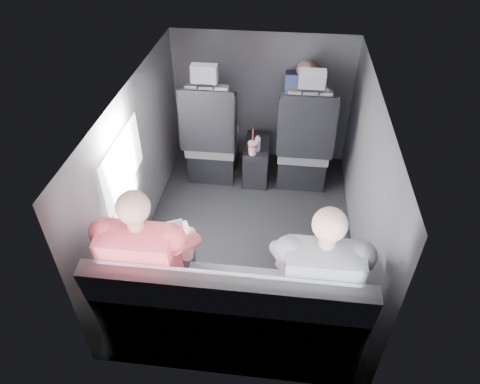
# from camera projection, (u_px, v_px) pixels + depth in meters

# --- Properties ---
(floor) EXTENTS (2.60, 2.60, 0.00)m
(floor) POSITION_uv_depth(u_px,v_px,m) (248.00, 234.00, 3.78)
(floor) COLOR black
(floor) RESTS_ON ground
(ceiling) EXTENTS (2.60, 2.60, 0.00)m
(ceiling) POSITION_uv_depth(u_px,v_px,m) (250.00, 93.00, 2.93)
(ceiling) COLOR #B2B2AD
(ceiling) RESTS_ON panel_back
(panel_left) EXTENTS (0.02, 2.60, 1.35)m
(panel_left) POSITION_uv_depth(u_px,v_px,m) (138.00, 165.00, 3.44)
(panel_left) COLOR #56565B
(panel_left) RESTS_ON floor
(panel_right) EXTENTS (0.02, 2.60, 1.35)m
(panel_right) POSITION_uv_depth(u_px,v_px,m) (366.00, 181.00, 3.27)
(panel_right) COLOR #56565B
(panel_right) RESTS_ON floor
(panel_front) EXTENTS (1.80, 0.02, 1.35)m
(panel_front) POSITION_uv_depth(u_px,v_px,m) (262.00, 98.00, 4.36)
(panel_front) COLOR #56565B
(panel_front) RESTS_ON floor
(panel_back) EXTENTS (1.80, 0.02, 1.35)m
(panel_back) POSITION_uv_depth(u_px,v_px,m) (225.00, 311.00, 2.35)
(panel_back) COLOR #56565B
(panel_back) RESTS_ON floor
(side_window) EXTENTS (0.02, 0.75, 0.42)m
(side_window) POSITION_uv_depth(u_px,v_px,m) (123.00, 163.00, 3.06)
(side_window) COLOR white
(side_window) RESTS_ON panel_left
(seatbelt) EXTENTS (0.35, 0.11, 0.59)m
(seatbelt) POSITION_uv_depth(u_px,v_px,m) (308.00, 120.00, 3.76)
(seatbelt) COLOR black
(seatbelt) RESTS_ON front_seat_right
(front_seat_left) EXTENTS (0.52, 0.58, 1.26)m
(front_seat_left) POSITION_uv_depth(u_px,v_px,m) (212.00, 142.00, 4.22)
(front_seat_left) COLOR black
(front_seat_left) RESTS_ON floor
(front_seat_right) EXTENTS (0.52, 0.58, 1.26)m
(front_seat_right) POSITION_uv_depth(u_px,v_px,m) (303.00, 148.00, 4.14)
(front_seat_right) COLOR black
(front_seat_right) RESTS_ON floor
(center_console) EXTENTS (0.24, 0.48, 0.41)m
(center_console) POSITION_uv_depth(u_px,v_px,m) (257.00, 160.00, 4.33)
(center_console) COLOR black
(center_console) RESTS_ON floor
(rear_bench) EXTENTS (1.60, 0.57, 0.92)m
(rear_bench) POSITION_uv_depth(u_px,v_px,m) (231.00, 315.00, 2.76)
(rear_bench) COLOR #5D5D62
(rear_bench) RESTS_ON floor
(soda_cup) EXTENTS (0.09, 0.09, 0.28)m
(soda_cup) POSITION_uv_depth(u_px,v_px,m) (253.00, 148.00, 4.01)
(soda_cup) COLOR white
(soda_cup) RESTS_ON center_console
(water_bottle) EXTENTS (0.06, 0.06, 0.16)m
(water_bottle) POSITION_uv_depth(u_px,v_px,m) (258.00, 144.00, 4.06)
(water_bottle) COLOR #AED1EC
(water_bottle) RESTS_ON center_console
(laptop_white) EXTENTS (0.39, 0.42, 0.24)m
(laptop_white) POSITION_uv_depth(u_px,v_px,m) (165.00, 238.00, 2.85)
(laptop_white) COLOR silver
(laptop_white) RESTS_ON passenger_rear_left
(laptop_black) EXTENTS (0.35, 0.33, 0.23)m
(laptop_black) POSITION_uv_depth(u_px,v_px,m) (317.00, 256.00, 2.72)
(laptop_black) COLOR black
(laptop_black) RESTS_ON passenger_rear_right
(passenger_rear_left) EXTENTS (0.53, 0.65, 1.27)m
(passenger_rear_left) POSITION_uv_depth(u_px,v_px,m) (151.00, 261.00, 2.67)
(passenger_rear_left) COLOR #343338
(passenger_rear_left) RESTS_ON rear_bench
(passenger_rear_right) EXTENTS (0.52, 0.64, 1.26)m
(passenger_rear_right) POSITION_uv_depth(u_px,v_px,m) (318.00, 277.00, 2.58)
(passenger_rear_right) COLOR navy
(passenger_rear_right) RESTS_ON rear_bench
(passenger_front_right) EXTENTS (0.38, 0.38, 0.74)m
(passenger_front_right) POSITION_uv_depth(u_px,v_px,m) (304.00, 104.00, 4.13)
(passenger_front_right) COLOR navy
(passenger_front_right) RESTS_ON front_seat_right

